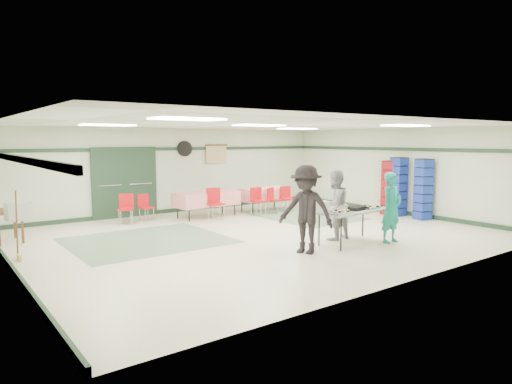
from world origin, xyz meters
TOP-DOWN VIEW (x-y plane):
  - floor at (0.00, 0.00)m, footprint 11.00×11.00m
  - ceiling at (0.00, 0.00)m, footprint 11.00×11.00m
  - wall_back at (0.00, 4.50)m, footprint 11.00×0.00m
  - wall_front at (0.00, -4.50)m, footprint 11.00×0.00m
  - wall_left at (-5.50, 0.00)m, footprint 0.00×9.00m
  - wall_right at (5.50, 0.00)m, footprint 0.00×9.00m
  - trim_back at (0.00, 4.47)m, footprint 11.00×0.06m
  - baseboard_back at (0.00, 4.47)m, footprint 11.00×0.06m
  - trim_left at (-5.47, 0.00)m, footprint 0.06×9.00m
  - baseboard_left at (-5.47, 0.00)m, footprint 0.06×9.00m
  - trim_right at (5.47, 0.00)m, footprint 0.06×9.00m
  - baseboard_right at (5.47, 0.00)m, footprint 0.06×9.00m
  - green_patch_a at (-2.50, 1.00)m, footprint 3.50×3.00m
  - green_patch_b at (2.80, 1.50)m, footprint 2.50×3.50m
  - double_door_left at (-2.20, 4.44)m, footprint 0.90×0.06m
  - double_door_right at (-1.25, 4.44)m, footprint 0.90×0.06m
  - door_frame at (-1.73, 4.42)m, footprint 2.00×0.03m
  - wall_fan at (0.30, 4.44)m, footprint 0.50×0.10m
  - scroll_banner at (1.50, 4.44)m, footprint 0.80×0.02m
  - serving_table at (1.15, -2.01)m, footprint 1.93×0.91m
  - sheet_tray_right at (1.66, -2.03)m, footprint 0.67×0.53m
  - sheet_tray_mid at (1.08, -1.87)m, footprint 0.57×0.45m
  - sheet_tray_left at (0.54, -2.15)m, footprint 0.58×0.46m
  - baking_pan at (1.23, -2.04)m, footprint 0.50×0.34m
  - foam_box_stack at (0.29, -1.92)m, footprint 0.24×0.22m
  - volunteer_teal at (1.90, -2.48)m, footprint 0.59×0.39m
  - volunteer_grey at (1.08, -1.50)m, footprint 0.82×0.65m
  - volunteer_dark at (-0.34, -2.06)m, footprint 1.10×1.35m
  - dining_table_a at (2.47, 3.02)m, footprint 1.75×0.84m
  - dining_table_b at (0.27, 3.02)m, footprint 2.01×0.98m
  - chair_a at (2.39, 2.44)m, footprint 0.50×0.50m
  - chair_b at (1.76, 2.45)m, footprint 0.45×0.45m
  - chair_c at (2.96, 2.45)m, footprint 0.46×0.46m
  - chair_d at (0.21, 2.46)m, footprint 0.49×0.49m
  - chair_loose_a at (-1.51, 3.49)m, footprint 0.43×0.43m
  - chair_loose_b at (-2.14, 3.29)m, footprint 0.54×0.54m
  - crate_stack_blue_a at (5.15, -0.28)m, footprint 0.43×0.43m
  - crate_stack_red at (5.15, 0.02)m, footprint 0.50×0.50m
  - crate_stack_blue_b at (5.15, -1.15)m, footprint 0.48×0.48m
  - printer_table at (-5.15, 2.77)m, footprint 0.64×0.95m
  - office_printer at (-5.15, 1.13)m, footprint 0.47×0.42m
  - broom at (-5.23, 0.87)m, footprint 0.04×0.22m

SIDE VIEW (x-z plane):
  - floor at x=0.00m, z-range 0.00..0.00m
  - green_patch_a at x=-2.50m, z-range 0.00..0.01m
  - green_patch_b at x=2.80m, z-range 0.00..0.01m
  - baseboard_back at x=0.00m, z-range 0.00..0.12m
  - baseboard_left at x=-5.47m, z-range 0.00..0.12m
  - baseboard_right at x=5.47m, z-range 0.00..0.12m
  - chair_loose_a at x=-1.51m, z-range 0.08..0.86m
  - chair_a at x=2.39m, z-range 0.09..0.91m
  - chair_c at x=2.96m, z-range 0.09..0.91m
  - chair_loose_b at x=-2.14m, z-range 0.09..0.94m
  - chair_b at x=1.76m, z-range 0.10..0.95m
  - dining_table_a at x=2.47m, z-range 0.19..0.95m
  - dining_table_b at x=0.27m, z-range 0.19..0.95m
  - chair_d at x=0.21m, z-range 0.11..1.04m
  - printer_table at x=-5.15m, z-range 0.27..1.02m
  - broom at x=-5.23m, z-range 0.03..1.38m
  - serving_table at x=1.15m, z-range 0.34..1.10m
  - sheet_tray_right at x=1.66m, z-range 0.76..0.78m
  - sheet_tray_mid at x=1.08m, z-range 0.76..0.78m
  - sheet_tray_left at x=0.54m, z-range 0.76..0.78m
  - baking_pan at x=1.23m, z-range 0.76..0.84m
  - volunteer_teal at x=1.90m, z-range 0.00..1.61m
  - volunteer_grey at x=1.08m, z-range 0.00..1.64m
  - crate_stack_red at x=5.15m, z-range 0.00..1.69m
  - foam_box_stack at x=0.29m, z-range 0.76..1.02m
  - crate_stack_blue_b at x=5.15m, z-range 0.00..1.79m
  - crate_stack_blue_a at x=5.15m, z-range 0.00..1.80m
  - volunteer_dark at x=-0.34m, z-range 0.00..1.82m
  - office_printer at x=-5.15m, z-range 0.75..1.09m
  - double_door_left at x=-2.20m, z-range 0.00..2.10m
  - double_door_right at x=-1.25m, z-range 0.00..2.10m
  - door_frame at x=-1.73m, z-range -0.02..2.12m
  - wall_back at x=0.00m, z-range -4.15..6.85m
  - wall_front at x=0.00m, z-range -4.15..6.85m
  - wall_left at x=-5.50m, z-range -3.15..5.85m
  - wall_right at x=5.50m, z-range -3.15..5.85m
  - scroll_banner at x=1.50m, z-range 1.55..2.15m
  - trim_back at x=0.00m, z-range 2.00..2.10m
  - trim_left at x=-5.47m, z-range 2.00..2.10m
  - trim_right at x=5.47m, z-range 2.00..2.10m
  - wall_fan at x=0.30m, z-range 1.80..2.30m
  - ceiling at x=0.00m, z-range 2.70..2.70m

